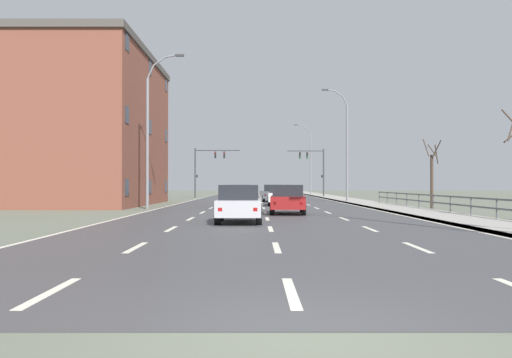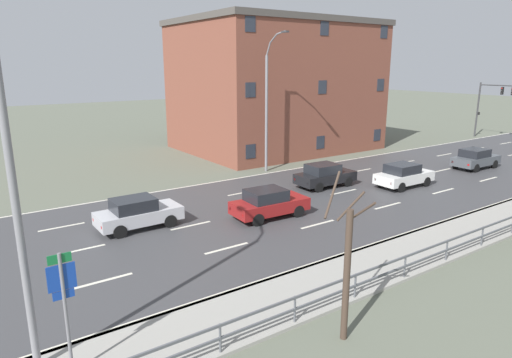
% 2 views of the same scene
% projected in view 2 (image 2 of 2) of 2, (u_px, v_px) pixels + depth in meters
% --- Properties ---
extents(ground_plane, '(160.00, 160.00, 0.12)m').
position_uv_depth(ground_plane, '(499.00, 159.00, 39.10)').
color(ground_plane, '#5B6051').
extents(guardrail, '(0.07, 34.81, 1.00)m').
position_uv_depth(guardrail, '(381.00, 272.00, 16.08)').
color(guardrail, '#515459').
rests_on(guardrail, ground).
extents(street_lamp_foreground, '(2.31, 0.24, 10.94)m').
position_uv_depth(street_lamp_foreground, '(11.00, 173.00, 10.76)').
color(street_lamp_foreground, slate).
rests_on(street_lamp_foreground, ground).
extents(street_lamp_left_bank, '(2.47, 0.24, 10.14)m').
position_uv_depth(street_lamp_left_bank, '(268.00, 106.00, 32.96)').
color(street_lamp_left_bank, slate).
rests_on(street_lamp_left_bank, ground).
extents(highway_sign, '(0.09, 0.68, 3.48)m').
position_uv_depth(highway_sign, '(64.00, 299.00, 11.19)').
color(highway_sign, slate).
rests_on(highway_sign, ground).
extents(traffic_signal_left, '(5.52, 0.36, 5.98)m').
position_uv_depth(traffic_signal_left, '(491.00, 100.00, 48.60)').
color(traffic_signal_left, '#38383A').
rests_on(traffic_signal_left, ground).
extents(car_mid_centre, '(1.91, 4.14, 1.57)m').
position_uv_depth(car_mid_centre, '(476.00, 158.00, 34.91)').
color(car_mid_centre, '#474C51').
rests_on(car_mid_centre, ground).
extents(car_far_right, '(1.99, 4.18, 1.57)m').
position_uv_depth(car_far_right, '(269.00, 203.00, 23.72)').
color(car_far_right, maroon).
rests_on(car_far_right, ground).
extents(car_distant, '(1.87, 4.11, 1.57)m').
position_uv_depth(car_distant, '(138.00, 213.00, 22.15)').
color(car_distant, '#B7B7BC').
rests_on(car_distant, ground).
extents(car_far_left, '(1.93, 4.15, 1.57)m').
position_uv_depth(car_far_left, '(325.00, 175.00, 29.67)').
color(car_far_left, black).
rests_on(car_far_left, ground).
extents(car_near_left, '(1.92, 4.14, 1.57)m').
position_uv_depth(car_near_left, '(404.00, 175.00, 29.68)').
color(car_near_left, silver).
rests_on(car_near_left, ground).
extents(brick_building, '(13.18, 17.22, 11.81)m').
position_uv_depth(brick_building, '(275.00, 86.00, 42.60)').
color(brick_building, brown).
rests_on(brick_building, ground).
extents(bare_tree_near, '(1.20, 1.31, 4.98)m').
position_uv_depth(bare_tree_near, '(347.00, 269.00, 12.85)').
color(bare_tree_near, '#423328').
rests_on(bare_tree_near, ground).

